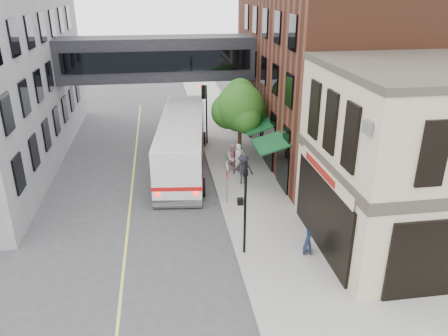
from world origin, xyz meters
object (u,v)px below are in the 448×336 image
object	(u,v)px
newspaper_box	(235,160)
sandwich_board	(308,242)
pedestrian_a	(239,158)
bus	(182,140)
pedestrian_b	(233,158)
pedestrian_c	(243,169)

from	to	relation	value
newspaper_box	sandwich_board	distance (m)	10.75
pedestrian_a	newspaper_box	distance (m)	1.21
pedestrian_a	sandwich_board	xyz separation A→B (m)	(1.42, -9.56, -0.46)
bus	sandwich_board	distance (m)	12.48
pedestrian_b	pedestrian_c	xyz separation A→B (m)	(0.28, -1.85, -0.02)
pedestrian_a	pedestrian_b	distance (m)	0.37
pedestrian_a	newspaper_box	xyz separation A→B (m)	(-0.07, 1.08, -0.53)
pedestrian_a	pedestrian_b	xyz separation A→B (m)	(-0.36, 0.08, 0.01)
pedestrian_c	newspaper_box	distance (m)	2.90
pedestrian_b	pedestrian_c	bearing A→B (deg)	-92.13
bus	pedestrian_a	distance (m)	4.04
pedestrian_a	pedestrian_c	bearing A→B (deg)	-113.66
sandwich_board	newspaper_box	bearing A→B (deg)	115.65
pedestrian_b	pedestrian_c	world-z (taller)	pedestrian_b
bus	pedestrian_c	world-z (taller)	bus
pedestrian_a	newspaper_box	world-z (taller)	pedestrian_a
newspaper_box	pedestrian_a	bearing A→B (deg)	-110.38
pedestrian_b	newspaper_box	bearing A→B (deg)	62.90
pedestrian_a	sandwich_board	world-z (taller)	pedestrian_a
pedestrian_b	bus	bearing A→B (deg)	139.93
pedestrian_b	sandwich_board	bearing A→B (deg)	-90.40
newspaper_box	pedestrian_b	bearing A→B (deg)	-130.33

